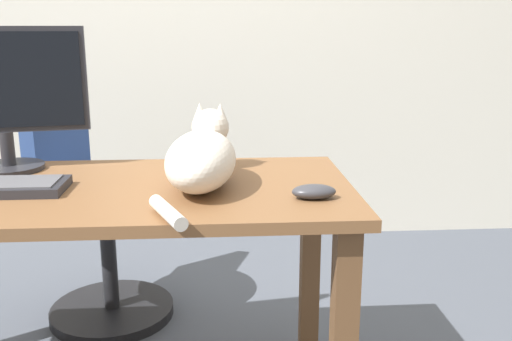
{
  "coord_description": "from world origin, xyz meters",
  "views": [
    {
      "loc": [
        0.4,
        -1.48,
        1.13
      ],
      "look_at": [
        0.49,
        -0.09,
        0.77
      ],
      "focal_mm": 39.92,
      "sensor_mm": 36.0,
      "label": 1
    }
  ],
  "objects_px": {
    "monitor": "(1,94)",
    "computer_mouse": "(314,192)",
    "office_chair": "(95,224)",
    "cat": "(202,156)"
  },
  "relations": [
    {
      "from": "office_chair",
      "to": "computer_mouse",
      "type": "relative_size",
      "value": 8.15
    },
    {
      "from": "monitor",
      "to": "cat",
      "type": "bearing_deg",
      "value": -20.24
    },
    {
      "from": "office_chair",
      "to": "monitor",
      "type": "xyz_separation_m",
      "value": [
        -0.14,
        -0.44,
        0.56
      ]
    },
    {
      "from": "office_chair",
      "to": "cat",
      "type": "bearing_deg",
      "value": -56.07
    },
    {
      "from": "monitor",
      "to": "cat",
      "type": "relative_size",
      "value": 0.78
    },
    {
      "from": "office_chair",
      "to": "cat",
      "type": "height_order",
      "value": "cat"
    },
    {
      "from": "cat",
      "to": "monitor",
      "type": "bearing_deg",
      "value": 159.76
    },
    {
      "from": "monitor",
      "to": "computer_mouse",
      "type": "relative_size",
      "value": 4.35
    },
    {
      "from": "cat",
      "to": "computer_mouse",
      "type": "height_order",
      "value": "cat"
    },
    {
      "from": "office_chair",
      "to": "cat",
      "type": "relative_size",
      "value": 1.47
    }
  ]
}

